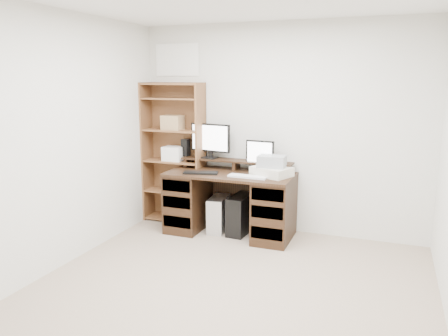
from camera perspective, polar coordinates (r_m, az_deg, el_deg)
The scene contains 14 objects.
room at distance 3.40m, azimuth -0.80°, elevation 1.47°, with size 3.54×4.04×2.54m.
desk at distance 5.26m, azimuth 0.83°, elevation -4.48°, with size 1.50×0.70×0.75m.
riser_shelf at distance 5.35m, azimuth 1.61°, elevation 0.78°, with size 1.40×0.22×0.12m.
monitor_wide at distance 5.43m, azimuth -1.80°, elevation 3.80°, with size 0.54×0.16×0.43m.
monitor_small at distance 5.21m, azimuth 4.70°, elevation 1.71°, with size 0.35×0.14×0.38m.
speaker at distance 5.62m, azimuth -5.02°, elevation 2.69°, with size 0.09×0.09×0.22m, color black.
keyboard_black at distance 5.14m, azimuth -3.06°, elevation -0.62°, with size 0.40×0.13×0.02m, color black.
keyboard_white at distance 4.94m, azimuth 3.12°, elevation -1.12°, with size 0.45×0.13×0.02m, color silver.
mouse at distance 4.90m, azimuth 6.06°, elevation -1.17°, with size 0.10×0.07×0.04m, color silver.
printer at distance 5.03m, azimuth 6.24°, elevation -0.46°, with size 0.42×0.31×0.10m, color beige.
basket at distance 5.01m, azimuth 6.27°, elevation 0.87°, with size 0.31×0.22×0.13m, color gray.
tower_silver at distance 5.40m, azimuth -0.72°, elevation -6.00°, with size 0.19×0.43×0.43m, color silver.
tower_black at distance 5.32m, azimuth 2.19°, elevation -6.06°, with size 0.23×0.48×0.47m.
bookshelf at distance 5.67m, azimuth -6.50°, elevation 2.10°, with size 0.80×0.30×1.80m.
Camera 1 is at (1.24, -3.11, 1.85)m, focal length 35.00 mm.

